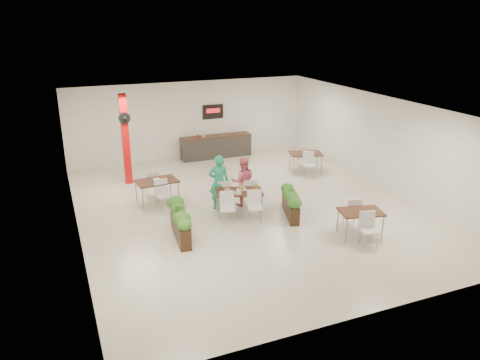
# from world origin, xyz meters

# --- Properties ---
(ground) EXTENTS (12.00, 12.00, 0.00)m
(ground) POSITION_xyz_m (0.00, 0.00, 0.00)
(ground) COLOR beige
(ground) RESTS_ON ground
(room_shell) EXTENTS (10.10, 12.10, 3.22)m
(room_shell) POSITION_xyz_m (0.00, 0.00, 2.01)
(room_shell) COLOR white
(room_shell) RESTS_ON ground
(red_column) EXTENTS (0.40, 0.41, 3.20)m
(red_column) POSITION_xyz_m (-3.00, 3.79, 1.64)
(red_column) COLOR red
(red_column) RESTS_ON ground
(service_counter) EXTENTS (3.00, 0.64, 2.20)m
(service_counter) POSITION_xyz_m (1.00, 5.65, 0.49)
(service_counter) COLOR #292725
(service_counter) RESTS_ON ground
(main_table) EXTENTS (1.62, 1.89, 0.92)m
(main_table) POSITION_xyz_m (-0.41, -0.34, 0.64)
(main_table) COLOR black
(main_table) RESTS_ON ground
(diner_man) EXTENTS (0.72, 0.57, 1.74)m
(diner_man) POSITION_xyz_m (-0.80, 0.32, 0.87)
(diner_man) COLOR #239B73
(diner_man) RESTS_ON ground
(diner_woman) EXTENTS (0.90, 0.79, 1.58)m
(diner_woman) POSITION_xyz_m (0.00, 0.32, 0.79)
(diner_woman) COLOR pink
(diner_woman) RESTS_ON ground
(planter_left) EXTENTS (0.56, 1.85, 0.97)m
(planter_left) POSITION_xyz_m (-2.45, -1.17, 0.50)
(planter_left) COLOR black
(planter_left) RESTS_ON ground
(planter_right) EXTENTS (0.81, 1.64, 0.88)m
(planter_right) POSITION_xyz_m (1.01, -0.99, 0.48)
(planter_right) COLOR black
(planter_right) RESTS_ON ground
(side_table_a) EXTENTS (1.37, 1.65, 0.92)m
(side_table_a) POSITION_xyz_m (-2.46, 1.54, 0.64)
(side_table_a) COLOR black
(side_table_a) RESTS_ON ground
(side_table_b) EXTENTS (1.38, 1.67, 0.92)m
(side_table_b) POSITION_xyz_m (3.52, 2.49, 0.63)
(side_table_b) COLOR black
(side_table_b) RESTS_ON ground
(side_table_c) EXTENTS (1.29, 1.67, 0.92)m
(side_table_c) POSITION_xyz_m (2.06, -2.97, 0.62)
(side_table_c) COLOR black
(side_table_c) RESTS_ON ground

